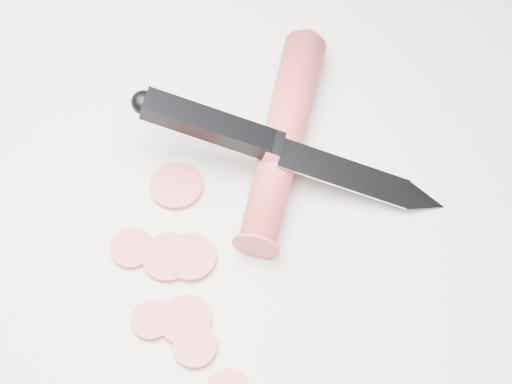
{
  "coord_description": "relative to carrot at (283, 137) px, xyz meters",
  "views": [
    {
      "loc": [
        0.06,
        -0.26,
        0.49
      ],
      "look_at": [
        0.06,
        -0.0,
        0.02
      ],
      "focal_mm": 50.0,
      "sensor_mm": 36.0,
      "label": 1
    }
  ],
  "objects": [
    {
      "name": "ground",
      "position": [
        -0.08,
        -0.05,
        -0.02
      ],
      "size": [
        2.4,
        2.4,
        0.0
      ],
      "primitive_type": "plane",
      "color": "beige",
      "rests_on": "ground"
    },
    {
      "name": "carrot_slice_3",
      "position": [
        -0.06,
        -0.17,
        -0.01
      ],
      "size": [
        0.03,
        0.03,
        0.01
      ],
      "primitive_type": "cylinder",
      "color": "#D14645",
      "rests_on": "ground"
    },
    {
      "name": "carrot",
      "position": [
        0.0,
        0.0,
        0.0
      ],
      "size": [
        0.07,
        0.2,
        0.03
      ],
      "primitive_type": "cylinder",
      "rotation": [
        1.57,
        0.0,
        -0.2
      ],
      "color": "red",
      "rests_on": "ground"
    },
    {
      "name": "carrot_slice_6",
      "position": [
        -0.09,
        -0.15,
        -0.02
      ],
      "size": [
        0.03,
        0.03,
        0.01
      ],
      "primitive_type": "cylinder",
      "color": "#D14645",
      "rests_on": "ground"
    },
    {
      "name": "carrot_slice_4",
      "position": [
        -0.07,
        -0.15,
        -0.01
      ],
      "size": [
        0.04,
        0.04,
        0.01
      ],
      "primitive_type": "cylinder",
      "color": "#D14645",
      "rests_on": "ground"
    },
    {
      "name": "carrot_slice_5",
      "position": [
        -0.08,
        -0.1,
        -0.02
      ],
      "size": [
        0.04,
        0.04,
        0.01
      ],
      "primitive_type": "cylinder",
      "color": "#D14645",
      "rests_on": "ground"
    },
    {
      "name": "carrot_slice_0",
      "position": [
        -0.11,
        -0.09,
        -0.02
      ],
      "size": [
        0.03,
        0.03,
        0.01
      ],
      "primitive_type": "cylinder",
      "color": "#D14645",
      "rests_on": "ground"
    },
    {
      "name": "kitchen_knife",
      "position": [
        0.01,
        -0.02,
        0.02
      ],
      "size": [
        0.25,
        0.07,
        0.07
      ],
      "primitive_type": null,
      "color": "silver",
      "rests_on": "ground"
    },
    {
      "name": "carrot_slice_1",
      "position": [
        -0.07,
        -0.1,
        -0.01
      ],
      "size": [
        0.04,
        0.04,
        0.01
      ],
      "primitive_type": "cylinder",
      "color": "#D14645",
      "rests_on": "ground"
    },
    {
      "name": "carrot_slice_2",
      "position": [
        -0.08,
        -0.04,
        -0.02
      ],
      "size": [
        0.04,
        0.04,
        0.01
      ],
      "primitive_type": "cylinder",
      "color": "#D14645",
      "rests_on": "ground"
    }
  ]
}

